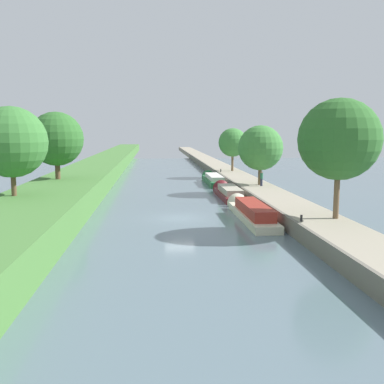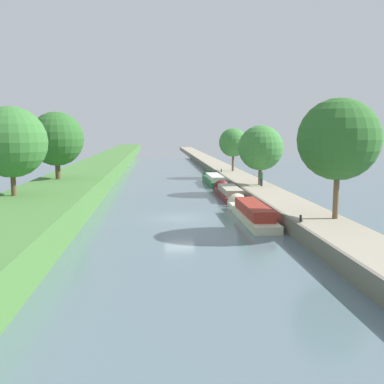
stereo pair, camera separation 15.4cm
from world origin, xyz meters
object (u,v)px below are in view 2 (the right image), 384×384
Objects in this scene: narrowboat_cream at (250,211)px; narrowboat_green at (213,180)px; mooring_bollard_near at (301,218)px; mooring_bollard_far at (221,171)px; narrowboat_maroon at (228,192)px; person_walking at (262,178)px.

narrowboat_cream reaches higher than narrowboat_green.
mooring_bollard_near reaches higher than narrowboat_green.
mooring_bollard_far is at bearing 90.00° from mooring_bollard_near.
narrowboat_maroon is 0.90× the size of narrowboat_green.
person_walking reaches higher than mooring_bollard_near.
narrowboat_cream is 7.36× the size of person_walking.
narrowboat_green is at bearing 93.33° from mooring_bollard_near.
narrowboat_cream is at bearing -93.86° from mooring_bollard_far.
person_walking is at bearing 3.72° from narrowboat_maroon.
narrowboat_cream reaches higher than narrowboat_maroon.
narrowboat_cream is 12.99m from person_walking.
narrowboat_cream is 24.37m from narrowboat_green.
narrowboat_green is 12.75m from person_walking.
narrowboat_green is (0.02, 12.33, 0.05)m from narrowboat_maroon.
mooring_bollard_near is 36.13m from mooring_bollard_far.
narrowboat_maroon is at bearing -176.28° from person_walking.
mooring_bollard_far reaches higher than narrowboat_green.
narrowboat_maroon is 23.03× the size of mooring_bollard_far.
person_walking is at bearing 84.06° from mooring_bollard_near.
person_walking reaches higher than mooring_bollard_far.
mooring_bollard_near is (1.84, -18.99, 0.85)m from narrowboat_maroon.
narrowboat_maroon is 6.24× the size of person_walking.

